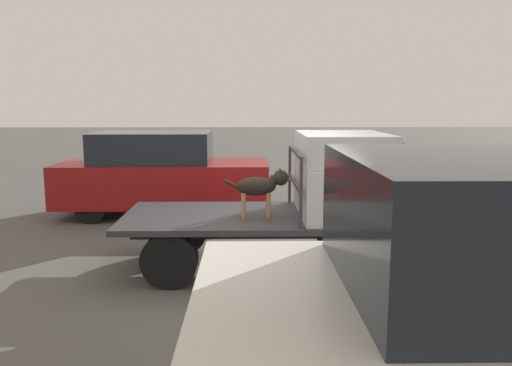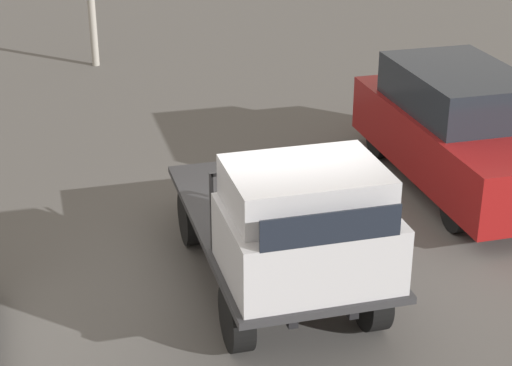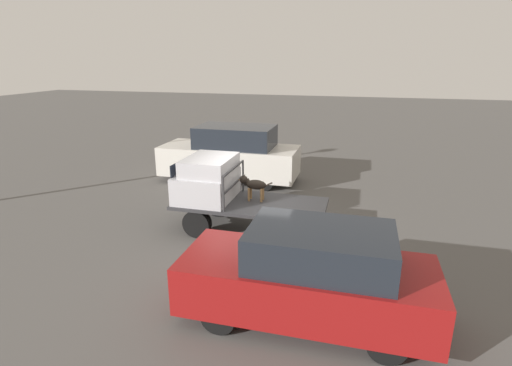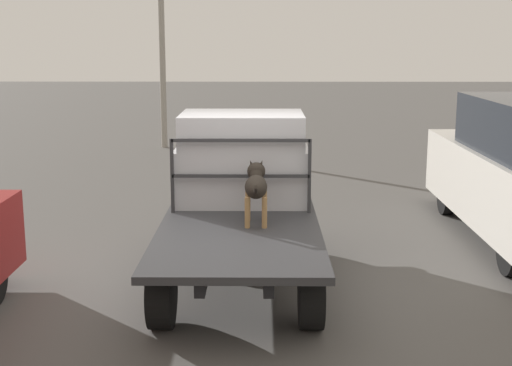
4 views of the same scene
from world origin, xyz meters
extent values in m
plane|color=#514F4C|center=(0.00, 0.00, 0.00)|extent=(80.00, 80.00, 0.00)
cylinder|color=black|center=(1.21, 0.75, 0.36)|extent=(0.73, 0.24, 0.73)
cylinder|color=black|center=(1.21, -0.75, 0.36)|extent=(0.73, 0.24, 0.73)
cylinder|color=black|center=(-1.21, 0.75, 0.36)|extent=(0.73, 0.24, 0.73)
cylinder|color=black|center=(-1.21, -0.75, 0.36)|extent=(0.73, 0.24, 0.73)
cube|color=black|center=(0.00, 0.32, 0.62)|extent=(3.60, 0.10, 0.18)
cube|color=black|center=(0.00, -0.32, 0.62)|extent=(3.60, 0.10, 0.18)
cube|color=#2D2D30|center=(0.00, 0.00, 0.75)|extent=(3.92, 1.82, 0.08)
cube|color=#B7B7BC|center=(1.21, 0.00, 1.14)|extent=(1.39, 1.70, 0.71)
cube|color=#B7B7BC|center=(1.11, 0.00, 1.71)|extent=(1.18, 1.56, 0.44)
cube|color=black|center=(1.90, 0.00, 1.65)|extent=(0.02, 1.39, 0.33)
cube|color=#2D2D30|center=(0.45, 0.83, 1.24)|extent=(0.04, 0.04, 0.91)
cube|color=#2D2D30|center=(0.45, -0.83, 1.24)|extent=(0.04, 0.04, 0.91)
cube|color=#2D2D30|center=(0.45, 0.00, 1.67)|extent=(0.04, 1.66, 0.04)
cube|color=#2D2D30|center=(0.45, 0.00, 1.24)|extent=(0.04, 1.66, 0.04)
cylinder|color=#9E7547|center=(0.07, -0.09, 0.96)|extent=(0.06, 0.06, 0.35)
cylinder|color=#9E7547|center=(0.07, -0.28, 0.96)|extent=(0.06, 0.06, 0.35)
cylinder|color=#9E7547|center=(-0.27, -0.09, 0.96)|extent=(0.06, 0.06, 0.35)
cylinder|color=#9E7547|center=(-0.27, -0.28, 0.96)|extent=(0.06, 0.06, 0.35)
ellipsoid|color=black|center=(-0.10, -0.19, 1.22)|extent=(0.55, 0.26, 0.26)
sphere|color=#9E7547|center=(0.05, -0.19, 1.17)|extent=(0.12, 0.12, 0.12)
cylinder|color=black|center=(0.14, -0.19, 1.29)|extent=(0.18, 0.14, 0.18)
sphere|color=black|center=(0.24, -0.19, 1.34)|extent=(0.22, 0.22, 0.22)
cone|color=#9E7547|center=(0.33, -0.19, 1.32)|extent=(0.12, 0.12, 0.12)
cone|color=black|center=(0.23, -0.13, 1.43)|extent=(0.06, 0.08, 0.10)
cone|color=black|center=(0.23, -0.25, 1.43)|extent=(0.06, 0.08, 0.10)
cylinder|color=black|center=(-0.42, -0.19, 1.25)|extent=(0.23, 0.04, 0.16)
cylinder|color=black|center=(3.54, -3.33, 0.30)|extent=(0.60, 0.20, 0.60)
cylinder|color=black|center=(0.43, -3.33, 0.30)|extent=(0.60, 0.20, 0.60)
cylinder|color=gray|center=(10.88, 2.35, 3.40)|extent=(0.16, 0.16, 6.79)
camera|label=1|loc=(-0.21, -6.90, 2.36)|focal=35.00mm
camera|label=2|loc=(8.54, -2.53, 5.29)|focal=60.00mm
camera|label=3|loc=(-2.67, 9.45, 4.40)|focal=28.00mm
camera|label=4|loc=(-7.99, -0.25, 2.88)|focal=50.00mm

